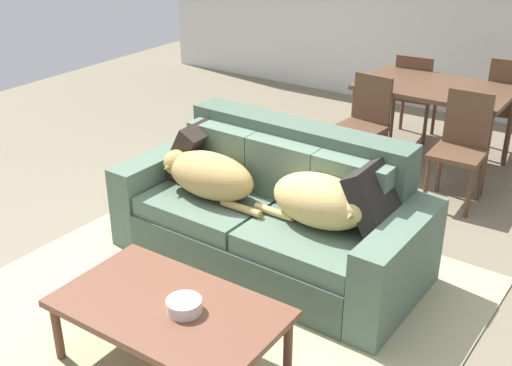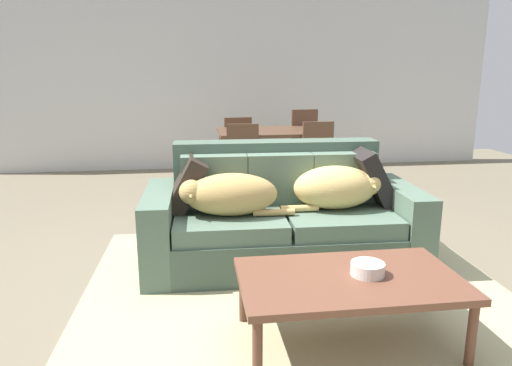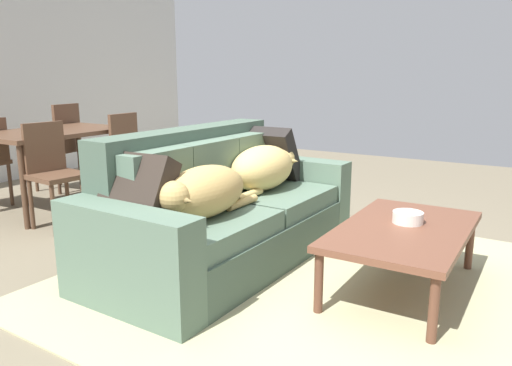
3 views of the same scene
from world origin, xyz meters
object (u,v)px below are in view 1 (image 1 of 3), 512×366
Objects in this scene: dining_chair_near_right at (461,144)px; dog_on_right_cushion at (322,201)px; throw_pillow_by_left_arm at (195,149)px; couch at (274,215)px; bowl_on_coffee_table at (184,306)px; dining_chair_near_left at (364,121)px; dining_chair_far_left at (414,92)px; dining_chair_far_right at (506,104)px; throw_pillow_by_right_arm at (380,200)px; coffee_table at (169,312)px; dog_on_left_cushion at (208,175)px; dining_table at (435,93)px.

dog_on_right_cushion is at bearing -102.84° from dining_chair_near_right.
dog_on_right_cushion is at bearing -8.72° from throw_pillow_by_left_arm.
bowl_on_coffee_table is at bearing -77.39° from couch.
dining_chair_near_left is at bearing 95.61° from couch.
dining_chair_far_left reaches higher than bowl_on_coffee_table.
dog_on_right_cushion is 0.88× the size of dining_chair_near_right.
dining_chair_near_left is at bearing 174.79° from dining_chair_near_right.
couch is at bearing 66.85° from dining_chair_far_right.
throw_pillow_by_right_arm is at bearing -56.32° from dining_chair_near_left.
throw_pillow_by_right_arm is 1.44m from coffee_table.
dining_chair_near_left reaches higher than dog_on_right_cushion.
bowl_on_coffee_table is (0.98, -1.31, -0.20)m from throw_pillow_by_left_arm.
coffee_table is 0.13m from bowl_on_coffee_table.
throw_pillow_by_right_arm reaches higher than dog_on_left_cushion.
dining_chair_near_left is (0.62, 1.58, -0.13)m from throw_pillow_by_left_arm.
bowl_on_coffee_table is at bearing 75.15° from dining_chair_far_right.
dining_chair_near_right is 1.41m from dining_chair_far_left.
couch reaches higher than throw_pillow_by_right_arm.
throw_pillow_by_left_arm is 0.44× the size of dining_chair_far_right.
dining_chair_far_right is at bearing 85.69° from dining_chair_near_right.
bowl_on_coffee_table is 2.91m from dining_chair_near_left.
dining_chair_far_right reaches higher than dog_on_right_cushion.
dog_on_right_cushion is 1.87× the size of throw_pillow_by_left_arm.
couch is 1.77× the size of coffee_table.
dining_chair_far_left is at bearing 94.67° from bowl_on_coffee_table.
throw_pillow_by_right_arm reaches higher than dog_on_right_cushion.
dining_chair_near_left reaches higher than throw_pillow_by_right_arm.
throw_pillow_by_right_arm is (1.16, 0.20, 0.05)m from dog_on_left_cushion.
throw_pillow_by_left_arm is at bearing 176.16° from couch.
dining_chair_near_left is at bearing 43.02° from dining_chair_far_right.
dining_chair_near_right is (0.45, -0.60, -0.19)m from dining_table.
dining_chair_far_left is at bearing 76.20° from throw_pillow_by_left_arm.
dining_chair_far_left is (0.04, 1.08, -0.01)m from dining_chair_near_left.
dining_chair_near_right reaches higher than dog_on_left_cushion.
dining_chair_far_right is (0.39, 2.85, -0.07)m from dog_on_right_cushion.
dog_on_left_cushion reaches higher than bowl_on_coffee_table.
couch is at bearing 101.08° from bowl_on_coffee_table.
couch is 1.26m from bowl_on_coffee_table.
dining_chair_near_right is 1.15m from dining_chair_far_right.
dining_chair_near_left reaches higher than throw_pillow_by_left_arm.
throw_pillow_by_right_arm is (0.74, 0.03, 0.31)m from couch.
dog_on_right_cushion is at bearing 75.48° from dining_chair_far_right.
throw_pillow_by_left_arm is 2.37m from dining_table.
dog_on_left_cushion is 4.53× the size of bowl_on_coffee_table.
dining_table is 0.77m from dining_chair_near_right.
couch reaches higher than dining_chair_near_right.
throw_pillow_by_right_arm is 2.21m from dining_table.
dog_on_right_cushion is (0.42, -0.11, 0.27)m from couch.
couch is 1.63× the size of dining_table.
dog_on_left_cushion is at bearing 60.30° from dining_chair_far_right.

